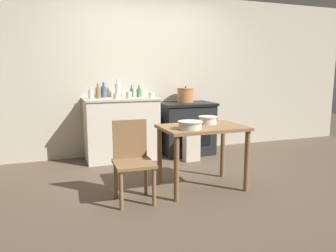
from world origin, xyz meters
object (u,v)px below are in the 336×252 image
(work_table, at_px, (202,137))
(bottle_far_left, at_px, (132,92))
(cup_mid_right, at_px, (151,95))
(cup_far_right, at_px, (116,96))
(mixing_bowl_large, at_px, (190,125))
(mixing_bowl_small, at_px, (208,120))
(stock_pot, at_px, (185,95))
(flour_sack, at_px, (191,147))
(bottle_center_right, at_px, (91,94))
(bottle_mid_left, at_px, (118,90))
(bottle_center, at_px, (98,93))
(bottle_center_left, at_px, (104,92))
(chair, at_px, (132,158))
(bottle_left, at_px, (139,93))
(stove, at_px, (186,128))
(cup_right, at_px, (129,95))

(work_table, relative_size, bottle_far_left, 5.09)
(cup_mid_right, height_order, cup_far_right, cup_far_right)
(mixing_bowl_large, relative_size, mixing_bowl_small, 1.20)
(stock_pot, bearing_deg, cup_far_right, -169.53)
(flour_sack, xyz_separation_m, bottle_center_right, (-1.39, 0.52, 0.80))
(flour_sack, xyz_separation_m, bottle_mid_left, (-0.98, 0.61, 0.84))
(bottle_center, bearing_deg, bottle_mid_left, 17.51)
(work_table, bearing_deg, bottle_center_left, 114.60)
(bottle_mid_left, bearing_deg, mixing_bowl_large, -77.99)
(bottle_center, bearing_deg, chair, -87.02)
(mixing_bowl_small, height_order, bottle_center, bottle_center)
(bottle_mid_left, xyz_separation_m, bottle_center, (-0.31, -0.10, -0.03))
(bottle_mid_left, xyz_separation_m, bottle_center_right, (-0.42, -0.09, -0.04))
(flour_sack, height_order, cup_mid_right, cup_mid_right)
(bottle_center, xyz_separation_m, bottle_center_right, (-0.10, 0.01, -0.02))
(mixing_bowl_small, distance_m, bottle_center_left, 1.92)
(mixing_bowl_large, height_order, bottle_left, bottle_left)
(stock_pot, relative_size, bottle_center_right, 1.62)
(bottle_center_left, height_order, cup_far_right, bottle_center_left)
(chair, distance_m, cup_far_right, 1.57)
(bottle_left, xyz_separation_m, bottle_center_left, (-0.54, 0.07, 0.02))
(bottle_center, relative_size, cup_far_right, 2.65)
(stove, distance_m, bottle_far_left, 1.06)
(cup_right, bearing_deg, bottle_mid_left, 118.31)
(bottle_center_right, relative_size, cup_mid_right, 1.89)
(cup_right, bearing_deg, bottle_far_left, 65.80)
(chair, height_order, bottle_center_left, bottle_center_left)
(stove, xyz_separation_m, flour_sack, (-0.10, -0.44, -0.21))
(work_table, distance_m, bottle_far_left, 1.80)
(bottle_center_right, bearing_deg, stove, -2.92)
(bottle_center_left, bearing_deg, bottle_left, -7.88)
(bottle_far_left, xyz_separation_m, bottle_center, (-0.53, -0.09, 0.01))
(mixing_bowl_large, relative_size, cup_right, 2.72)
(chair, bearing_deg, cup_mid_right, 67.72)
(stock_pot, bearing_deg, cup_mid_right, -163.43)
(work_table, relative_size, bottle_center_left, 4.05)
(bottle_center, bearing_deg, work_table, -60.39)
(mixing_bowl_small, height_order, cup_mid_right, cup_mid_right)
(bottle_left, relative_size, cup_right, 1.80)
(work_table, relative_size, chair, 1.13)
(chair, xyz_separation_m, stock_pot, (1.32, 1.69, 0.51))
(work_table, height_order, mixing_bowl_small, mixing_bowl_small)
(flour_sack, xyz_separation_m, stock_pot, (0.11, 0.51, 0.75))
(bottle_left, relative_size, bottle_center, 0.80)
(work_table, distance_m, flour_sack, 1.23)
(bottle_left, bearing_deg, cup_right, -136.44)
(stock_pot, bearing_deg, flour_sack, -102.61)
(cup_mid_right, bearing_deg, bottle_mid_left, 147.85)
(cup_mid_right, bearing_deg, bottle_center, 166.38)
(chair, bearing_deg, bottle_far_left, 78.09)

